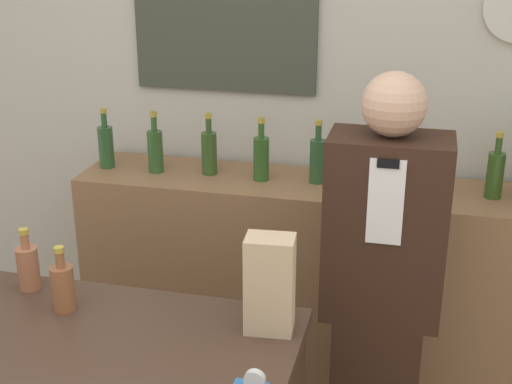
# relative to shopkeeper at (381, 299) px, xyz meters

# --- Properties ---
(back_wall) EXTENTS (5.20, 0.09, 2.70)m
(back_wall) POSITION_rel_shopkeeper_xyz_m (-0.46, 0.85, 0.54)
(back_wall) COLOR beige
(back_wall) RESTS_ON ground_plane
(back_shelf) EXTENTS (2.15, 0.43, 1.02)m
(back_shelf) POSITION_rel_shopkeeper_xyz_m (-0.30, 0.57, -0.30)
(back_shelf) COLOR #8E6642
(back_shelf) RESTS_ON ground_plane
(shopkeeper) EXTENTS (0.41, 0.26, 1.63)m
(shopkeeper) POSITION_rel_shopkeeper_xyz_m (0.00, 0.00, 0.00)
(shopkeeper) COLOR #331E14
(shopkeeper) RESTS_ON ground_plane
(paper_bag) EXTENTS (0.15, 0.11, 0.30)m
(paper_bag) POSITION_rel_shopkeeper_xyz_m (-0.30, -0.50, 0.28)
(paper_bag) COLOR tan
(paper_bag) RESTS_ON display_counter
(counter_bottle_2) EXTENTS (0.07, 0.07, 0.21)m
(counter_bottle_2) POSITION_rel_shopkeeper_xyz_m (-1.12, -0.44, 0.21)
(counter_bottle_2) COLOR #A26341
(counter_bottle_2) RESTS_ON display_counter
(counter_bottle_3) EXTENTS (0.07, 0.07, 0.21)m
(counter_bottle_3) POSITION_rel_shopkeeper_xyz_m (-0.94, -0.54, 0.21)
(counter_bottle_3) COLOR brown
(counter_bottle_3) RESTS_ON display_counter
(shelf_bottle_0) EXTENTS (0.07, 0.07, 0.28)m
(shelf_bottle_0) POSITION_rel_shopkeeper_xyz_m (-1.30, 0.56, 0.31)
(shelf_bottle_0) COLOR #2A512A
(shelf_bottle_0) RESTS_ON back_shelf
(shelf_bottle_1) EXTENTS (0.07, 0.07, 0.28)m
(shelf_bottle_1) POSITION_rel_shopkeeper_xyz_m (-1.06, 0.56, 0.31)
(shelf_bottle_1) COLOR #2F5426
(shelf_bottle_1) RESTS_ON back_shelf
(shelf_bottle_2) EXTENTS (0.07, 0.07, 0.28)m
(shelf_bottle_2) POSITION_rel_shopkeeper_xyz_m (-0.82, 0.59, 0.31)
(shelf_bottle_2) COLOR #324E21
(shelf_bottle_2) RESTS_ON back_shelf
(shelf_bottle_3) EXTENTS (0.07, 0.07, 0.28)m
(shelf_bottle_3) POSITION_rel_shopkeeper_xyz_m (-0.57, 0.56, 0.31)
(shelf_bottle_3) COLOR #2D5520
(shelf_bottle_3) RESTS_ON back_shelf
(shelf_bottle_4) EXTENTS (0.07, 0.07, 0.28)m
(shelf_bottle_4) POSITION_rel_shopkeeper_xyz_m (-0.33, 0.59, 0.31)
(shelf_bottle_4) COLOR #2A4F2A
(shelf_bottle_4) RESTS_ON back_shelf
(shelf_bottle_5) EXTENTS (0.07, 0.07, 0.28)m
(shelf_bottle_5) POSITION_rel_shopkeeper_xyz_m (-0.09, 0.59, 0.31)
(shelf_bottle_5) COLOR #2C5527
(shelf_bottle_5) RESTS_ON back_shelf
(shelf_bottle_6) EXTENTS (0.07, 0.07, 0.28)m
(shelf_bottle_6) POSITION_rel_shopkeeper_xyz_m (0.15, 0.56, 0.31)
(shelf_bottle_6) COLOR #2A5321
(shelf_bottle_6) RESTS_ON back_shelf
(shelf_bottle_7) EXTENTS (0.07, 0.07, 0.28)m
(shelf_bottle_7) POSITION_rel_shopkeeper_xyz_m (0.39, 0.58, 0.31)
(shelf_bottle_7) COLOR #304F1C
(shelf_bottle_7) RESTS_ON back_shelf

